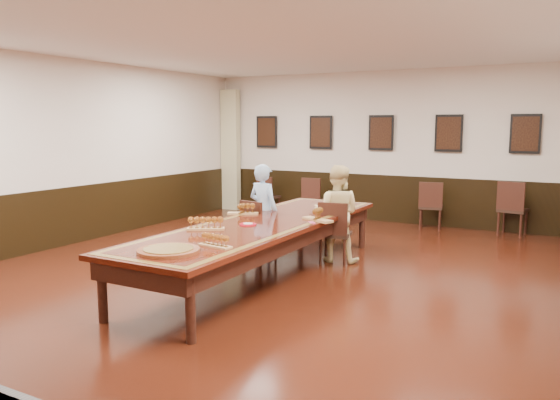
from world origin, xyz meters
The scene contains 23 objects.
floor centered at (0.00, 0.00, -0.01)m, with size 8.00×10.00×0.02m, color black.
ceiling centered at (0.00, 0.00, 3.21)m, with size 8.00×10.00×0.02m, color white.
wall_back centered at (0.00, 5.01, 1.60)m, with size 8.00×0.02×3.20m, color beige.
wall_left centered at (-4.01, 0.00, 1.60)m, with size 0.02×10.00×3.20m, color beige.
chair_man centered at (-0.56, 0.86, 0.46)m, with size 0.43×0.47×0.92m, color black, non-canonical shape.
chair_woman centered at (0.57, 1.18, 0.47)m, with size 0.44×0.48×0.94m, color black, non-canonical shape.
spare_chair_a centered at (-2.52, 4.55, 0.45)m, with size 0.42×0.46×0.89m, color black, non-canonical shape.
spare_chair_b centered at (-1.34, 4.49, 0.46)m, with size 0.43×0.47×0.93m, color black, non-canonical shape.
spare_chair_c centered at (1.19, 4.58, 0.48)m, with size 0.45×0.49×0.96m, color black, non-canonical shape.
spare_chair_d centered at (2.69, 4.68, 0.52)m, with size 0.48×0.53×1.03m, color black, non-canonical shape.
person_man centered at (-0.54, 0.96, 0.73)m, with size 0.54×0.35×1.47m, color #5493D4.
person_woman centered at (0.55, 1.28, 0.74)m, with size 0.73×0.57×1.47m, color #F7DD9A.
pink_phone centered at (0.60, 0.30, 0.76)m, with size 0.07×0.14×0.01m, color #E44C81.
curtain centered at (-3.75, 4.82, 1.45)m, with size 0.45×0.18×2.90m, color tan.
wainscoting centered at (0.00, 0.00, 0.50)m, with size 8.00×10.00×1.00m.
conference_table centered at (0.00, 0.00, 0.61)m, with size 1.40×5.00×0.76m.
posters centered at (0.00, 4.94, 1.90)m, with size 6.14×0.04×0.74m.
flight_a centered at (-0.58, 0.45, 0.83)m, with size 0.47×0.33×0.17m.
flight_b centered at (0.60, 0.49, 0.84)m, with size 0.51×0.34×0.18m.
flight_c centered at (-0.35, -0.80, 0.83)m, with size 0.47×0.37×0.17m.
flight_d centered at (0.32, -1.54, 0.82)m, with size 0.42×0.18×0.15m.
red_plate_grp centered at (-0.06, -0.26, 0.76)m, with size 0.22×0.22×0.03m.
carved_platter centered at (0.05, -1.99, 0.77)m, with size 0.76×0.76×0.05m.
Camera 1 is at (3.72, -6.27, 2.07)m, focal length 35.00 mm.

